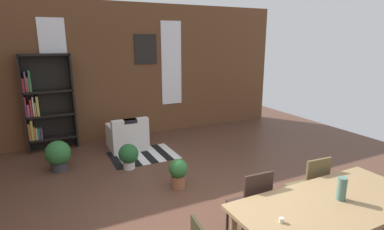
% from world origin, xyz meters
% --- Properties ---
extents(ground_plane, '(11.17, 11.17, 0.00)m').
position_xyz_m(ground_plane, '(0.00, 0.00, 0.00)').
color(ground_plane, brown).
extents(back_wall_brick, '(8.93, 0.12, 3.27)m').
position_xyz_m(back_wall_brick, '(0.00, 4.35, 1.64)').
color(back_wall_brick, brown).
rests_on(back_wall_brick, ground).
extents(window_pane_0, '(0.55, 0.02, 2.13)m').
position_xyz_m(window_pane_0, '(-1.39, 4.28, 1.80)').
color(window_pane_0, white).
extents(window_pane_1, '(0.55, 0.02, 2.13)m').
position_xyz_m(window_pane_1, '(1.39, 4.28, 1.80)').
color(window_pane_1, white).
extents(dining_table, '(2.13, 0.96, 0.78)m').
position_xyz_m(dining_table, '(0.86, -1.22, 0.70)').
color(dining_table, '#93754D').
rests_on(dining_table, ground).
extents(vase_on_table, '(0.10, 0.10, 0.25)m').
position_xyz_m(vase_on_table, '(0.98, -1.22, 0.90)').
color(vase_on_table, '#4C7266').
rests_on(vase_on_table, dining_table).
extents(tealight_candle_0, '(0.04, 0.04, 0.05)m').
position_xyz_m(tealight_candle_0, '(0.13, -1.25, 0.80)').
color(tealight_candle_0, silver).
rests_on(tealight_candle_0, dining_table).
extents(dining_chair_far_left, '(0.42, 0.42, 0.95)m').
position_xyz_m(dining_chair_far_left, '(0.38, -0.51, 0.51)').
color(dining_chair_far_left, '#34231E').
rests_on(dining_chair_far_left, ground).
extents(dining_chair_far_right, '(0.43, 0.43, 0.95)m').
position_xyz_m(dining_chair_far_right, '(1.34, -0.51, 0.51)').
color(dining_chair_far_right, brown).
rests_on(dining_chair_far_right, ground).
extents(bookshelf_tall, '(1.03, 0.28, 2.12)m').
position_xyz_m(bookshelf_tall, '(-1.68, 4.12, 1.05)').
color(bookshelf_tall, black).
rests_on(bookshelf_tall, ground).
extents(armchair_white, '(0.81, 0.81, 0.75)m').
position_xyz_m(armchair_white, '(-0.09, 3.40, 0.28)').
color(armchair_white, silver).
rests_on(armchair_white, ground).
extents(potted_plant_by_shelf, '(0.32, 0.32, 0.50)m').
position_xyz_m(potted_plant_by_shelf, '(0.17, 1.17, 0.28)').
color(potted_plant_by_shelf, '#9E6042').
rests_on(potted_plant_by_shelf, ground).
extents(potted_plant_corner, '(0.47, 0.47, 0.58)m').
position_xyz_m(potted_plant_corner, '(-1.57, 2.82, 0.31)').
color(potted_plant_corner, '#333338').
rests_on(potted_plant_corner, ground).
extents(potted_plant_window, '(0.38, 0.38, 0.49)m').
position_xyz_m(potted_plant_window, '(-0.36, 2.30, 0.27)').
color(potted_plant_window, silver).
rests_on(potted_plant_window, ground).
extents(striped_rug, '(1.36, 1.04, 0.01)m').
position_xyz_m(striped_rug, '(0.08, 2.82, 0.00)').
color(striped_rug, black).
rests_on(striped_rug, ground).
extents(framed_picture, '(0.56, 0.03, 0.72)m').
position_xyz_m(framed_picture, '(0.70, 4.28, 2.18)').
color(framed_picture, black).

